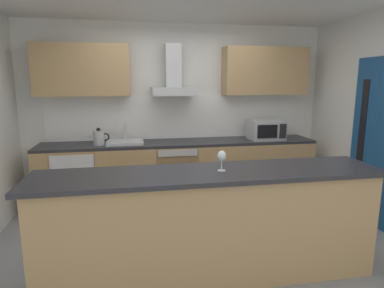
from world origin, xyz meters
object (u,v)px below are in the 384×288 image
at_px(microwave, 266,130).
at_px(kettle, 99,137).
at_px(refrigerator, 77,179).
at_px(range_hood, 173,79).
at_px(wine_glass, 222,157).
at_px(oven, 175,171).
at_px(sink, 125,142).

height_order(microwave, kettle, microwave).
relative_size(refrigerator, range_hood, 1.18).
relative_size(microwave, wine_glass, 2.81).
bearing_deg(refrigerator, microwave, -0.52).
relative_size(oven, wine_glass, 4.50).
xyz_separation_m(oven, sink, (-0.71, 0.01, 0.47)).
height_order(microwave, sink, microwave).
bearing_deg(oven, refrigerator, -179.89).
height_order(oven, range_hood, range_hood).
xyz_separation_m(oven, refrigerator, (-1.38, -0.00, -0.03)).
xyz_separation_m(oven, kettle, (-1.05, -0.03, 0.55)).
height_order(oven, kettle, kettle).
distance_m(refrigerator, wine_glass, 2.57).
height_order(microwave, wine_glass, microwave).
distance_m(refrigerator, microwave, 2.83).
distance_m(oven, kettle, 1.19).
bearing_deg(microwave, range_hood, 173.47).
bearing_deg(refrigerator, kettle, -5.36).
height_order(oven, refrigerator, oven).
height_order(refrigerator, range_hood, range_hood).
bearing_deg(range_hood, microwave, -6.53).
bearing_deg(wine_glass, range_hood, 94.19).
relative_size(oven, kettle, 2.77).
height_order(oven, wine_glass, wine_glass).
bearing_deg(oven, sink, 179.11).
bearing_deg(range_hood, oven, -90.00).
xyz_separation_m(microwave, wine_glass, (-1.22, -1.92, 0.07)).
bearing_deg(sink, oven, -0.89).
xyz_separation_m(microwave, sink, (-2.08, 0.04, -0.12)).
distance_m(kettle, range_hood, 1.32).
height_order(sink, wine_glass, wine_glass).
xyz_separation_m(refrigerator, wine_glass, (1.54, -1.94, 0.70)).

